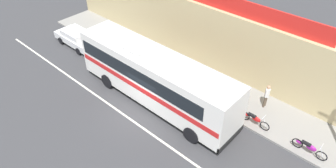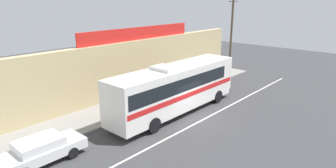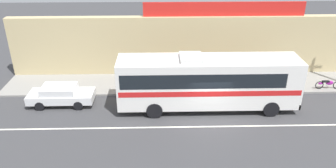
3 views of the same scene
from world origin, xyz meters
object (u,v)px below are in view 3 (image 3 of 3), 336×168
Objects in this scene: motorcycle_purple at (284,84)px; pedestrian_near_shop at (273,67)px; motorcycle_red at (328,84)px; parked_car at (61,95)px; motorcycle_orange at (256,83)px; intercity_bus at (207,80)px.

pedestrian_near_shop is (-0.32, 1.91, 0.56)m from motorcycle_purple.
motorcycle_red is at bearing 0.46° from motorcycle_purple.
parked_car is 19.34m from motorcycle_red.
motorcycle_orange and motorcycle_purple have the same top height.
motorcycle_orange is (4.12, 2.54, -1.50)m from intercity_bus.
parked_car reaches higher than motorcycle_red.
pedestrian_near_shop is at bearing 45.02° from motorcycle_orange.
motorcycle_purple is 1.15× the size of pedestrian_near_shop.
intercity_bus reaches higher than parked_car.
parked_car is at bearing 175.61° from intercity_bus.
intercity_bus is at bearing -4.39° from parked_car.
pedestrian_near_shop is at bearing 36.02° from intercity_bus.
motorcycle_red and motorcycle_purple have the same top height.
motorcycle_purple is at bearing 5.54° from parked_car.
pedestrian_near_shop is (15.66, 3.46, 0.38)m from parked_car.
parked_car is 2.37× the size of motorcycle_orange.
motorcycle_orange is at bearing 173.37° from motorcycle_purple.
parked_car is 16.04m from pedestrian_near_shop.
motorcycle_orange is 0.96× the size of motorcycle_purple.
motorcycle_purple is (2.00, -0.23, 0.00)m from motorcycle_orange.
pedestrian_near_shop is at bearing 152.45° from motorcycle_red.
pedestrian_near_shop is at bearing 12.47° from parked_car.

